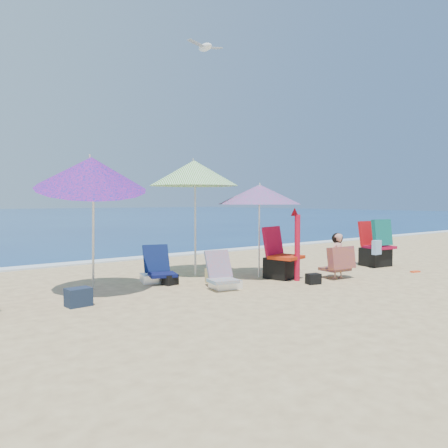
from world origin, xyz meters
TOP-DOWN VIEW (x-y plane):
  - ground at (0.00, 0.00)m, footprint 120.00×120.00m
  - foam at (0.00, 5.10)m, footprint 120.00×0.50m
  - umbrella_turquoise at (0.57, 0.98)m, footprint 2.01×2.01m
  - umbrella_striped at (-0.31, 1.97)m, footprint 2.33×2.33m
  - umbrella_blue at (-2.66, 1.44)m, footprint 2.24×2.29m
  - furled_umbrella at (0.92, 0.31)m, footprint 0.18×0.21m
  - chair_navy at (-1.28, 1.81)m, footprint 0.66×0.85m
  - chair_rainbow at (-0.64, 0.58)m, footprint 0.69×0.71m
  - camp_chair_left at (0.88, 0.69)m, footprint 0.72×0.81m
  - camp_chair_right at (3.81, 0.48)m, footprint 0.83×0.73m
  - person_center at (1.74, -0.04)m, footprint 0.63×0.52m
  - bag_navy_a at (-3.12, 0.81)m, footprint 0.36×0.27m
  - bag_black_a at (-1.22, 1.42)m, footprint 0.29×0.23m
  - bag_tan at (-0.44, 1.11)m, footprint 0.32×0.23m
  - bag_black_b at (0.91, -0.13)m, footprint 0.29×0.23m
  - orange_item at (3.67, -0.56)m, footprint 0.23×0.14m
  - seagull at (-0.26, 1.64)m, footprint 0.79×0.37m

SIDE VIEW (x-z plane):
  - ground at x=0.00m, z-range 0.00..0.00m
  - orange_item at x=3.67m, z-range 0.00..0.03m
  - foam at x=0.00m, z-range 0.00..0.04m
  - bag_black_a at x=-1.22m, z-range 0.00..0.19m
  - bag_black_b at x=0.91m, z-range 0.00..0.19m
  - bag_tan at x=-0.44m, z-range 0.00..0.26m
  - bag_navy_a at x=-3.12m, z-range 0.00..0.27m
  - chair_rainbow at x=-0.64m, z-range -0.15..0.50m
  - chair_navy at x=-1.28m, z-range -0.16..0.53m
  - camp_chair_left at x=0.88m, z-range -0.20..0.82m
  - camp_chair_right at x=3.81m, z-range -0.15..0.95m
  - person_center at x=1.74m, z-range -0.01..0.89m
  - furled_umbrella at x=0.92m, z-range 0.07..1.47m
  - umbrella_turquoise at x=0.57m, z-range 0.72..2.60m
  - umbrella_blue at x=-2.66m, z-range 0.77..3.19m
  - umbrella_striped at x=-0.31m, z-range 0.89..3.28m
  - seagull at x=-0.26m, z-range 4.44..4.58m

